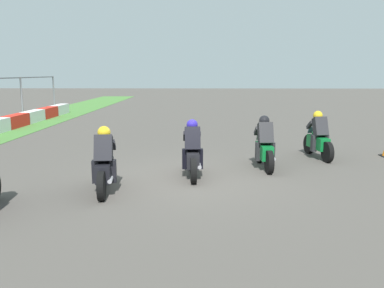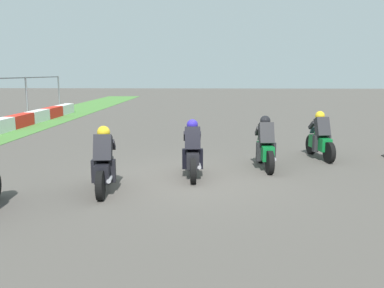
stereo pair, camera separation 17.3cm
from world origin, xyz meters
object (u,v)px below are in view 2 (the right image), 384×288
(rider_lane_d, at_px, (104,165))
(rider_lane_c, at_px, (192,153))
(rider_lane_a, at_px, (320,139))
(rider_lane_b, at_px, (265,147))

(rider_lane_d, bearing_deg, rider_lane_c, -62.37)
(rider_lane_a, height_order, rider_lane_c, same)
(rider_lane_a, distance_m, rider_lane_d, 7.10)
(rider_lane_a, bearing_deg, rider_lane_d, 114.51)
(rider_lane_a, relative_size, rider_lane_d, 1.00)
(rider_lane_b, bearing_deg, rider_lane_c, 113.33)
(rider_lane_c, xyz_separation_m, rider_lane_d, (-1.38, 1.99, 0.00))
(rider_lane_d, bearing_deg, rider_lane_a, -64.61)
(rider_lane_a, bearing_deg, rider_lane_c, 113.35)
(rider_lane_b, bearing_deg, rider_lane_d, 117.71)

